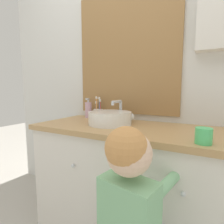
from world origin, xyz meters
name	(u,v)px	position (x,y,z in m)	size (l,w,h in m)	color
wall_back	(153,66)	(0.01, 0.62, 1.28)	(3.20, 0.18, 2.50)	silver
vanity_counter	(136,184)	(0.00, 0.31, 0.42)	(1.48, 0.58, 0.83)	silver
sink_basin	(111,118)	(-0.21, 0.32, 0.88)	(0.32, 0.37, 0.17)	white
toothbrush_holder	(98,113)	(-0.45, 0.52, 0.88)	(0.08, 0.08, 0.20)	silver
soap_dispenser	(88,110)	(-0.55, 0.50, 0.91)	(0.06, 0.06, 0.18)	#CCA3BC
child_figure	(129,222)	(0.16, -0.21, 0.56)	(0.29, 0.45, 0.95)	slate
drinking_cup	(204,136)	(0.40, 0.10, 0.87)	(0.08, 0.08, 0.08)	#4CC670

